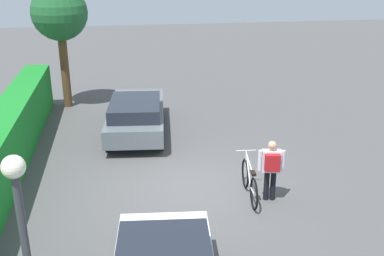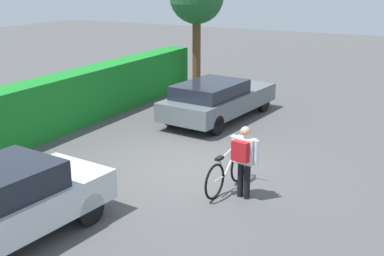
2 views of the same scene
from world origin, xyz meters
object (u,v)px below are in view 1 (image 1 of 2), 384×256
object	(u,v)px
bicycle	(249,182)
street_lamp	(25,243)
parked_car_far	(136,114)
tree_kerbside	(59,14)
person_rider	(271,166)

from	to	relation	value
bicycle	street_lamp	distance (m)	6.55
street_lamp	parked_car_far	bearing A→B (deg)	-10.42
tree_kerbside	street_lamp	bearing A→B (deg)	-176.40
person_rider	street_lamp	xyz separation A→B (m)	(-4.40, 4.69, 1.38)
tree_kerbside	parked_car_far	bearing A→B (deg)	-143.40
bicycle	person_rider	size ratio (longest dim) A/B	1.20
person_rider	tree_kerbside	bearing A→B (deg)	33.06
person_rider	street_lamp	size ratio (longest dim) A/B	0.44
parked_car_far	bicycle	world-z (taller)	parked_car_far
person_rider	tree_kerbside	size ratio (longest dim) A/B	0.33
person_rider	tree_kerbside	xyz separation A→B (m)	(8.44, 5.49, 2.64)
bicycle	person_rider	distance (m)	0.71
parked_car_far	bicycle	xyz separation A→B (m)	(-4.80, -2.51, -0.27)
person_rider	bicycle	bearing A→B (deg)	63.44
street_lamp	tree_kerbside	distance (m)	12.92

